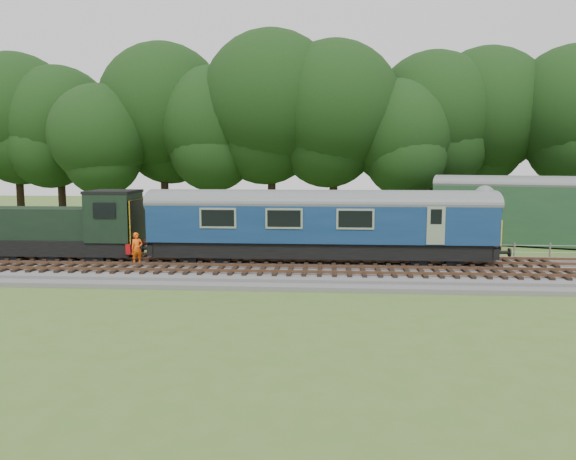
# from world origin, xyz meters

# --- Properties ---
(ground) EXTENTS (120.00, 120.00, 0.00)m
(ground) POSITION_xyz_m (0.00, 0.00, 0.00)
(ground) COLOR #446A27
(ground) RESTS_ON ground
(ballast) EXTENTS (70.00, 7.00, 0.35)m
(ballast) POSITION_xyz_m (0.00, 0.00, 0.17)
(ballast) COLOR #4C4C4F
(ballast) RESTS_ON ground
(track_north) EXTENTS (67.20, 2.40, 0.21)m
(track_north) POSITION_xyz_m (0.00, 1.40, 0.42)
(track_north) COLOR black
(track_north) RESTS_ON ballast
(track_south) EXTENTS (67.20, 2.40, 0.21)m
(track_south) POSITION_xyz_m (0.00, -1.60, 0.42)
(track_south) COLOR black
(track_south) RESTS_ON ballast
(fence) EXTENTS (64.00, 0.12, 1.00)m
(fence) POSITION_xyz_m (0.00, 4.50, 0.00)
(fence) COLOR #6B6054
(fence) RESTS_ON ground
(tree_line) EXTENTS (70.00, 8.00, 18.00)m
(tree_line) POSITION_xyz_m (0.00, 22.00, 0.00)
(tree_line) COLOR black
(tree_line) RESTS_ON ground
(dmu_railcar) EXTENTS (18.05, 2.86, 3.88)m
(dmu_railcar) POSITION_xyz_m (4.86, 1.40, 2.61)
(dmu_railcar) COLOR black
(dmu_railcar) RESTS_ON ground
(shunter_loco) EXTENTS (8.91, 2.60, 3.38)m
(shunter_loco) POSITION_xyz_m (-9.06, 1.40, 1.97)
(shunter_loco) COLOR black
(shunter_loco) RESTS_ON ground
(worker) EXTENTS (0.72, 0.67, 1.65)m
(worker) POSITION_xyz_m (-4.56, -0.23, 1.17)
(worker) COLOR #FF570D
(worker) RESTS_ON ballast
(parked_coach) EXTENTS (17.94, 8.71, 4.57)m
(parked_coach) POSITION_xyz_m (21.41, 9.60, 2.57)
(parked_coach) COLOR #193823
(parked_coach) RESTS_ON ground
(shed) EXTENTS (3.20, 3.20, 2.53)m
(shed) POSITION_xyz_m (15.72, 16.74, 1.28)
(shed) COLOR #193823
(shed) RESTS_ON ground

